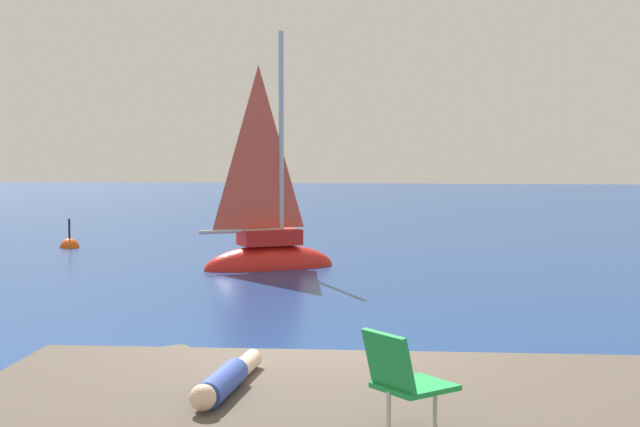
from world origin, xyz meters
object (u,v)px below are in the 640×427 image
at_px(person_sunbather, 226,380).
at_px(beach_chair, 403,377).
at_px(sailboat_near, 269,254).
at_px(marker_buoy, 70,248).

bearing_deg(person_sunbather, beach_chair, -119.00).
height_order(sailboat_near, marker_buoy, sailboat_near).
bearing_deg(person_sunbather, sailboat_near, 11.59).
xyz_separation_m(sailboat_near, beach_chair, (3.73, -13.95, 0.66)).
height_order(beach_chair, marker_buoy, beach_chair).
height_order(person_sunbather, marker_buoy, marker_buoy).
distance_m(sailboat_near, person_sunbather, 13.15).
height_order(sailboat_near, beach_chair, sailboat_near).
distance_m(person_sunbather, marker_buoy, 19.02).
bearing_deg(beach_chair, marker_buoy, 77.51).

